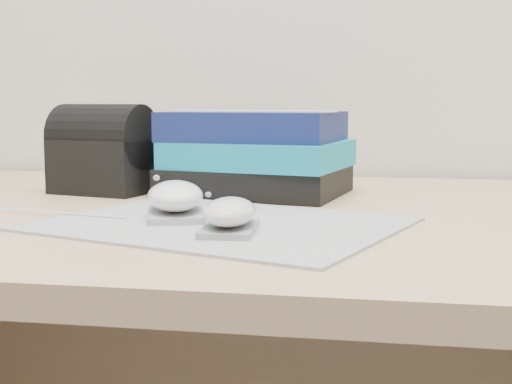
% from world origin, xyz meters
% --- Properties ---
extents(desk, '(1.60, 0.80, 0.73)m').
position_xyz_m(desk, '(0.00, 1.64, 0.50)').
color(desk, tan).
rests_on(desk, ground).
extents(mousepad, '(0.45, 0.39, 0.00)m').
position_xyz_m(mousepad, '(-0.14, 1.45, 0.73)').
color(mousepad, gray).
rests_on(mousepad, desk).
extents(mouse_rear, '(0.09, 0.13, 0.05)m').
position_xyz_m(mouse_rear, '(-0.20, 1.48, 0.75)').
color(mouse_rear, '#A1A1A3').
rests_on(mouse_rear, mousepad).
extents(mouse_front, '(0.06, 0.10, 0.04)m').
position_xyz_m(mouse_front, '(-0.12, 1.40, 0.75)').
color(mouse_front, gray).
rests_on(mouse_front, mousepad).
extents(usb_cable, '(0.19, 0.04, 0.00)m').
position_xyz_m(usb_cable, '(-0.35, 1.47, 0.73)').
color(usb_cable, white).
rests_on(usb_cable, mousepad).
extents(book_stack, '(0.28, 0.24, 0.12)m').
position_xyz_m(book_stack, '(-0.15, 1.72, 0.79)').
color(book_stack, black).
rests_on(book_stack, desk).
extents(pouch, '(0.16, 0.13, 0.13)m').
position_xyz_m(pouch, '(-0.37, 1.69, 0.79)').
color(pouch, black).
rests_on(pouch, desk).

